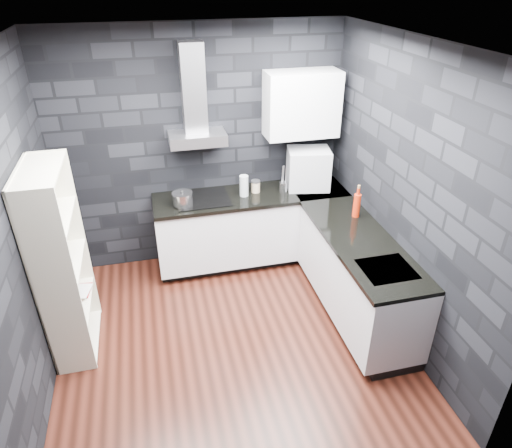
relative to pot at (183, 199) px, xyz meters
name	(u,v)px	position (x,y,z in m)	size (l,w,h in m)	color
ground	(232,340)	(0.28, -1.20, -0.97)	(3.20, 3.20, 0.00)	#3D1810
ceiling	(222,44)	(0.28, -1.20, 1.73)	(3.20, 3.20, 0.00)	white
wall_back	(201,150)	(0.28, 0.42, 0.38)	(3.20, 0.05, 2.70)	black
wall_front	(286,365)	(0.28, -2.83, 0.38)	(3.20, 0.05, 2.70)	black
wall_left	(15,244)	(-1.35, -1.20, 0.38)	(0.05, 3.20, 2.70)	black
wall_right	(406,198)	(1.90, -1.20, 0.38)	(0.05, 3.20, 2.70)	black
toekick_back	(251,254)	(0.78, 0.14, -0.92)	(2.18, 0.50, 0.10)	black
toekick_right	(356,308)	(1.62, -1.10, -0.92)	(0.50, 1.78, 0.10)	black
counter_back_cab	(251,226)	(0.78, 0.10, -0.49)	(2.20, 0.60, 0.76)	silver
counter_right_cab	(357,275)	(1.58, -1.10, -0.49)	(0.60, 1.80, 0.76)	silver
counter_back_top	(251,196)	(0.78, 0.09, -0.09)	(2.20, 0.62, 0.04)	black
counter_right_top	(361,241)	(1.57, -1.10, -0.09)	(0.62, 1.80, 0.04)	black
counter_corner_top	(317,188)	(1.58, 0.10, -0.09)	(0.62, 0.62, 0.04)	black
hood_body	(197,138)	(0.23, 0.23, 0.59)	(0.60, 0.34, 0.12)	#ABAAAF
hood_chimney	(193,88)	(0.23, 0.30, 1.10)	(0.24, 0.20, 0.90)	#ABAAAF
upper_cabinet	(302,104)	(1.38, 0.22, 0.88)	(0.80, 0.35, 0.70)	silver
cooktop	(203,199)	(0.23, 0.10, -0.07)	(0.58, 0.50, 0.01)	black
sink_rim	(387,269)	(1.58, -1.60, -0.08)	(0.44, 0.40, 0.01)	#ABAAAF
pot	(183,199)	(0.00, 0.00, 0.00)	(0.21, 0.21, 0.13)	silver
glass_vase	(244,186)	(0.69, 0.08, 0.05)	(0.10, 0.10, 0.24)	silver
storage_jar	(256,187)	(0.84, 0.14, -0.01)	(0.10, 0.10, 0.12)	tan
utensil_crock	(283,187)	(1.15, 0.07, -0.02)	(0.09, 0.09, 0.12)	silver
appliance_garage	(308,169)	(1.46, 0.13, 0.15)	(0.47, 0.36, 0.47)	#B5B7BC
red_bottle	(357,206)	(1.71, -0.67, 0.05)	(0.07, 0.07, 0.25)	#B6250B
bookshelf	(62,264)	(-1.14, -0.86, -0.07)	(0.34, 0.80, 1.80)	beige
fruit_bowl	(60,267)	(-1.14, -0.95, -0.04)	(0.21, 0.21, 0.05)	white
book_red	(70,283)	(-1.16, -0.69, -0.40)	(0.17, 0.02, 0.23)	maroon
book_second	(70,283)	(-1.14, -0.72, -0.38)	(0.16, 0.02, 0.22)	#B2B2B2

